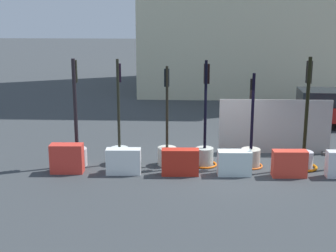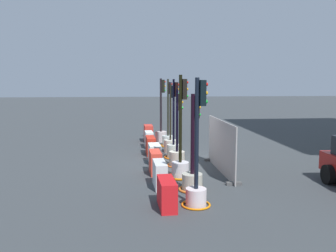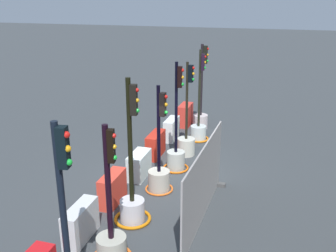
# 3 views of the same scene
# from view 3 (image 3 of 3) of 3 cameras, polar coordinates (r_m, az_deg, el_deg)

# --- Properties ---
(ground_plane) EXTENTS (120.00, 120.00, 0.00)m
(ground_plane) POSITION_cam_3_polar(r_m,az_deg,el_deg) (11.47, -0.40, -8.13)
(ground_plane) COLOR #393E41
(traffic_light_0) EXTENTS (0.62, 0.62, 3.48)m
(traffic_light_0) POSITION_cam_3_polar(r_m,az_deg,el_deg) (15.70, 4.94, 2.14)
(traffic_light_0) COLOR beige
(traffic_light_0) RESTS_ON ground_plane
(traffic_light_1) EXTENTS (0.82, 0.82, 3.44)m
(traffic_light_1) POSITION_cam_3_polar(r_m,az_deg,el_deg) (14.47, 4.63, -0.16)
(traffic_light_1) COLOR silver
(traffic_light_1) RESTS_ON ground_plane
(traffic_light_2) EXTENTS (0.60, 0.60, 3.23)m
(traffic_light_2) POSITION_cam_3_polar(r_m,az_deg,el_deg) (13.04, 2.79, -2.02)
(traffic_light_2) COLOR beige
(traffic_light_2) RESTS_ON ground_plane
(traffic_light_3) EXTENTS (0.82, 0.82, 3.42)m
(traffic_light_3) POSITION_cam_3_polar(r_m,az_deg,el_deg) (11.94, 1.23, -3.99)
(traffic_light_3) COLOR #B2B6AC
(traffic_light_3) RESTS_ON ground_plane
(traffic_light_4) EXTENTS (0.80, 0.80, 3.03)m
(traffic_light_4) POSITION_cam_3_polar(r_m,az_deg,el_deg) (10.70, -1.32, -7.18)
(traffic_light_4) COLOR #BAB5A5
(traffic_light_4) RESTS_ON ground_plane
(traffic_light_5) EXTENTS (0.92, 0.92, 3.56)m
(traffic_light_5) POSITION_cam_3_polar(r_m,az_deg,el_deg) (9.32, -5.40, -10.87)
(traffic_light_5) COLOR silver
(traffic_light_5) RESTS_ON ground_plane
(traffic_light_6) EXTENTS (0.85, 0.85, 2.97)m
(traffic_light_6) POSITION_cam_3_polar(r_m,az_deg,el_deg) (8.19, -8.53, -16.41)
(traffic_light_6) COLOR #B1B09F
(traffic_light_6) RESTS_ON ground_plane
(construction_barrier_0) EXTENTS (1.02, 0.48, 0.91)m
(construction_barrier_0) POSITION_cam_3_polar(r_m,az_deg,el_deg) (16.10, 2.65, 1.67)
(construction_barrier_0) COLOR red
(construction_barrier_0) RESTS_ON ground_plane
(construction_barrier_1) EXTENTS (1.07, 0.41, 0.81)m
(construction_barrier_1) POSITION_cam_3_polar(r_m,az_deg,el_deg) (14.51, 0.54, -0.47)
(construction_barrier_1) COLOR white
(construction_barrier_1) RESTS_ON ground_plane
(construction_barrier_2) EXTENTS (1.15, 0.42, 0.82)m
(construction_barrier_2) POSITION_cam_3_polar(r_m,az_deg,el_deg) (12.97, -1.88, -2.85)
(construction_barrier_2) COLOR red
(construction_barrier_2) RESTS_ON ground_plane
(construction_barrier_3) EXTENTS (1.04, 0.49, 0.77)m
(construction_barrier_3) POSITION_cam_3_polar(r_m,az_deg,el_deg) (11.53, -4.37, -5.89)
(construction_barrier_3) COLOR silver
(construction_barrier_3) RESTS_ON ground_plane
(construction_barrier_4) EXTENTS (1.05, 0.43, 0.83)m
(construction_barrier_4) POSITION_cam_3_polar(r_m,az_deg,el_deg) (10.21, -8.36, -9.33)
(construction_barrier_4) COLOR red
(construction_barrier_4) RESTS_ON ground_plane
(construction_barrier_5) EXTENTS (1.13, 0.40, 0.82)m
(construction_barrier_5) POSITION_cam_3_polar(r_m,az_deg,el_deg) (8.95, -13.03, -14.05)
(construction_barrier_5) COLOR silver
(construction_barrier_5) RESTS_ON ground_plane
(site_fence_panel) EXTENTS (3.88, 0.50, 1.92)m
(site_fence_panel) POSITION_cam_3_polar(r_m,az_deg,el_deg) (9.29, 5.42, -8.72)
(site_fence_panel) COLOR #A29C9A
(site_fence_panel) RESTS_ON ground_plane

